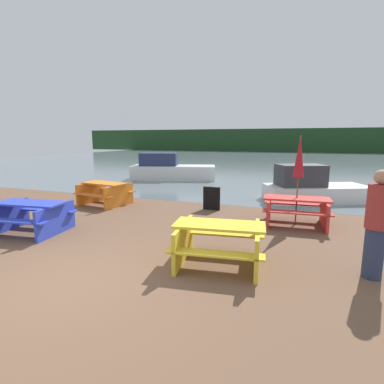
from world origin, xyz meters
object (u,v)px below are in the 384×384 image
picnic_table_red (296,208)px  umbrella_crimson (299,157)px  boat (312,188)px  boat_second (170,170)px  picnic_table_yellow (219,240)px  picnic_table_blue (31,214)px  signboard (212,198)px  picnic_table_orange (105,192)px  person (377,225)px

picnic_table_red → umbrella_crimson: umbrella_crimson is taller
boat → boat_second: size_ratio=0.81×
boat → picnic_table_yellow: bearing=-129.0°
picnic_table_blue → signboard: picnic_table_blue is taller
picnic_table_red → umbrella_crimson: (-0.00, 0.00, 1.36)m
umbrella_crimson → picnic_table_red: bearing=0.0°
umbrella_crimson → boat: (0.44, 3.47, -1.32)m
picnic_table_yellow → picnic_table_orange: 6.16m
signboard → picnic_table_yellow: bearing=-71.3°
picnic_table_blue → signboard: size_ratio=2.46×
boat → person: bearing=-107.2°
picnic_table_orange → person: (7.61, -3.12, 0.44)m
picnic_table_orange → umbrella_crimson: (6.32, -0.27, 1.35)m
picnic_table_red → picnic_table_blue: bearing=-153.7°
umbrella_crimson → boat_second: 10.07m
picnic_table_yellow → picnic_table_red: (1.24, 3.21, -0.00)m
picnic_table_blue → umbrella_crimson: bearing=26.3°
person → picnic_table_orange: bearing=157.7°
person → picnic_table_blue: bearing=-178.9°
boat → signboard: bearing=-164.0°
person → picnic_table_yellow: bearing=-171.9°
picnic_table_yellow → boat: bearing=75.8°
picnic_table_red → boat_second: boat_second is taller
boat_second → picnic_table_red: bearing=-63.0°
umbrella_crimson → person: 3.26m
picnic_table_red → boat_second: 9.99m
picnic_table_blue → person: bearing=1.1°
picnic_table_orange → boat: size_ratio=0.44×
picnic_table_blue → picnic_table_orange: bearing=94.3°
picnic_table_red → picnic_table_orange: picnic_table_orange is taller
picnic_table_yellow → umbrella_crimson: bearing=68.8°
boat_second → signboard: (4.36, -6.33, -0.18)m
picnic_table_yellow → umbrella_crimson: umbrella_crimson is taller
umbrella_crimson → picnic_table_yellow: bearing=-111.2°
picnic_table_orange → boat: 7.48m
picnic_table_blue → picnic_table_red: bearing=26.3°
picnic_table_red → umbrella_crimson: size_ratio=0.75×
picnic_table_red → signboard: signboard is taller
boat → boat_second: bearing=128.7°
boat → boat_second: boat_second is taller
picnic_table_blue → umbrella_crimson: size_ratio=0.78×
picnic_table_blue → person: 7.38m
boat_second → picnic_table_blue: bearing=-102.2°
picnic_table_yellow → boat: size_ratio=0.45×
picnic_table_blue → boat_second: 10.20m
picnic_table_yellow → umbrella_crimson: size_ratio=0.76×
picnic_table_red → signboard: (-2.61, 0.83, -0.08)m
picnic_table_orange → person: 8.24m
picnic_table_yellow → picnic_table_blue: picnic_table_yellow is taller
boat_second → person: size_ratio=2.73×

